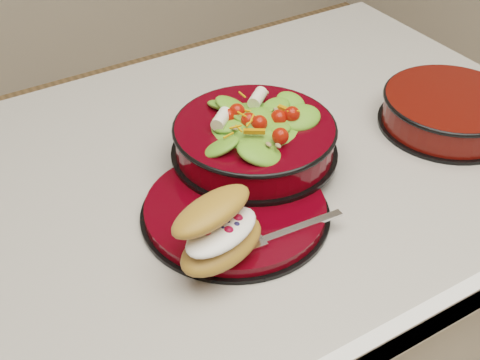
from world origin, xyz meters
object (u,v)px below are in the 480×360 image
salad_bowl (255,132)px  extra_bowl (450,109)px  croissant (219,230)px  fork (287,232)px  dinner_plate (236,210)px

salad_bowl → extra_bowl: bearing=-12.9°
croissant → extra_bowl: bearing=-8.1°
fork → extra_bowl: extra_bowl is taller
salad_bowl → fork: bearing=-109.0°
salad_bowl → fork: salad_bowl is taller
dinner_plate → fork: 0.09m
extra_bowl → fork: bearing=-166.2°
salad_bowl → croissant: bearing=-134.2°
croissant → dinner_plate: bearing=28.4°
fork → extra_bowl: 0.39m
croissant → fork: size_ratio=0.92×
croissant → salad_bowl: bearing=28.2°
fork → extra_bowl: (0.38, 0.09, 0.01)m
croissant → extra_bowl: size_ratio=0.63×
salad_bowl → fork: 0.18m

